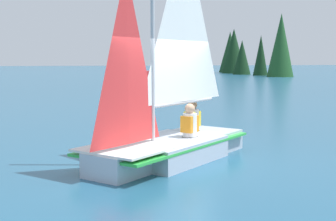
% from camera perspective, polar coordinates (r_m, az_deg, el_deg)
% --- Properties ---
extents(ground_plane, '(260.00, 260.00, 0.00)m').
position_cam_1_polar(ground_plane, '(9.80, 0.00, -6.10)').
color(ground_plane, '#235675').
extents(sailboat_main, '(3.98, 4.09, 5.01)m').
position_cam_1_polar(sailboat_main, '(9.71, 0.15, -2.09)').
color(sailboat_main, '#B2BCCC').
rests_on(sailboat_main, ground_plane).
extents(sailor_helm, '(0.42, 0.43, 1.16)m').
position_cam_1_polar(sailor_helm, '(9.99, 2.66, -2.26)').
color(sailor_helm, black).
rests_on(sailor_helm, ground_plane).
extents(sailor_crew, '(0.42, 0.43, 1.16)m').
position_cam_1_polar(sailor_crew, '(10.82, 2.98, -1.59)').
color(sailor_crew, black).
rests_on(sailor_crew, ground_plane).
extents(motorboat_distant, '(4.20, 3.23, 1.14)m').
position_cam_1_polar(motorboat_distant, '(37.22, -3.51, 3.70)').
color(motorboat_distant, '#333842').
rests_on(motorboat_distant, ground_plane).
extents(treeline_shore, '(21.12, 4.53, 7.30)m').
position_cam_1_polar(treeline_shore, '(65.03, 9.47, 7.19)').
color(treeline_shore, '#193D1E').
rests_on(treeline_shore, ground_plane).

